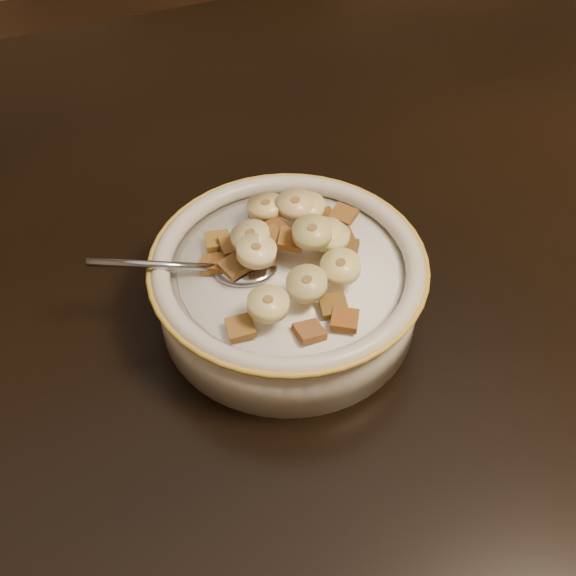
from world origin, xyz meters
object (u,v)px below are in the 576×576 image
object	(u,v)px
chair	(263,45)
cereal_bowl	(288,291)
spoon	(245,269)
table	(315,217)

from	to	relation	value
chair	cereal_bowl	distance (m)	0.94
cereal_bowl	spoon	xyz separation A→B (m)	(-0.03, 0.01, 0.03)
spoon	cereal_bowl	bearing A→B (deg)	90.00
table	cereal_bowl	bearing A→B (deg)	-122.37
chair	cereal_bowl	xyz separation A→B (m)	(-0.26, -0.86, 0.27)
table	cereal_bowl	size ratio (longest dim) A/B	6.52
spoon	table	bearing A→B (deg)	152.00
table	spoon	bearing A→B (deg)	-134.30
table	cereal_bowl	xyz separation A→B (m)	(-0.07, -0.13, 0.05)
cereal_bowl	chair	bearing A→B (deg)	73.13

